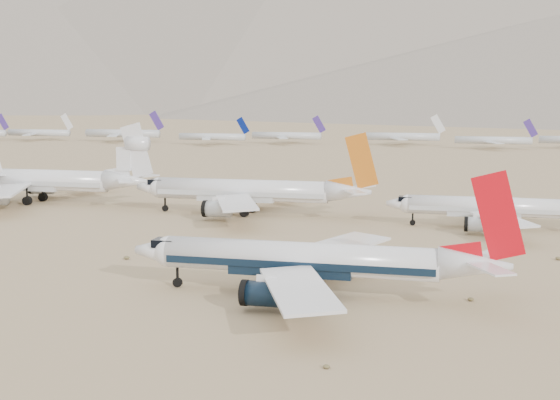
# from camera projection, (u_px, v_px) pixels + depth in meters

# --- Properties ---
(ground) EXTENTS (7000.00, 7000.00, 0.00)m
(ground) POSITION_uv_depth(u_px,v_px,m) (287.00, 293.00, 106.19)
(ground) COLOR #947E56
(ground) RESTS_ON ground
(main_airliner) EXTENTS (49.75, 48.59, 17.56)m
(main_airliner) POSITION_uv_depth(u_px,v_px,m) (315.00, 261.00, 103.82)
(main_airliner) COLOR white
(main_airliner) RESTS_ON ground
(row2_gold_tail) EXTENTS (42.62, 41.69, 15.18)m
(row2_gold_tail) POSITION_uv_depth(u_px,v_px,m) (498.00, 208.00, 155.18)
(row2_gold_tail) COLOR white
(row2_gold_tail) RESTS_ON ground
(row2_orange_tail) EXTENTS (52.43, 51.29, 18.70)m
(row2_orange_tail) POSITION_uv_depth(u_px,v_px,m) (251.00, 191.00, 173.02)
(row2_orange_tail) COLOR white
(row2_orange_tail) RESTS_ON ground
(row2_white_trijet) EXTENTS (56.79, 55.50, 20.12)m
(row2_white_trijet) POSITION_uv_depth(u_px,v_px,m) (40.00, 180.00, 190.76)
(row2_white_trijet) COLOR white
(row2_white_trijet) RESTS_ON ground
(distant_storage_row) EXTENTS (454.81, 58.26, 14.83)m
(distant_storage_row) POSITION_uv_depth(u_px,v_px,m) (303.00, 136.00, 404.04)
(distant_storage_row) COLOR silver
(distant_storage_row) RESTS_ON ground
(mountain_range) EXTENTS (7354.00, 3024.00, 470.00)m
(mountain_range) POSITION_uv_depth(u_px,v_px,m) (501.00, 14.00, 1647.23)
(mountain_range) COLOR slate
(mountain_range) RESTS_ON ground
(desert_scrub) EXTENTS (247.37, 121.67, 0.63)m
(desert_scrub) POSITION_uv_depth(u_px,v_px,m) (128.00, 345.00, 83.35)
(desert_scrub) COLOR brown
(desert_scrub) RESTS_ON ground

